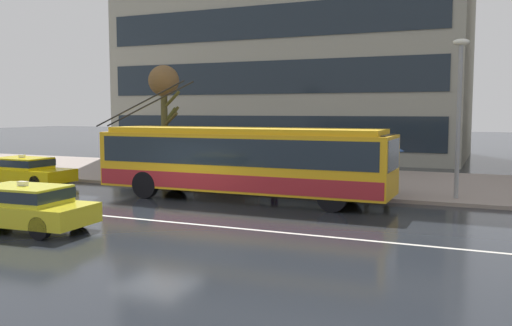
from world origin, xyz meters
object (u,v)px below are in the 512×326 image
(bus_shelter, at_px, (220,140))
(pedestrian_waiting_by_pole, at_px, (389,153))
(pedestrian_at_shelter, at_px, (274,164))
(pedestrian_approaching_curb, at_px, (368,164))
(trolleybus, at_px, (242,160))
(street_lamp, at_px, (459,103))
(taxi_oncoming_near, at_px, (21,205))
(pedestrian_walking_past, at_px, (347,153))
(street_tree_bare, at_px, (164,88))
(taxi_queued_behind_bus, at_px, (24,170))

(bus_shelter, relative_size, pedestrian_waiting_by_pole, 1.83)
(bus_shelter, height_order, pedestrian_waiting_by_pole, bus_shelter)
(pedestrian_at_shelter, xyz_separation_m, pedestrian_approaching_curb, (3.65, 1.19, 0.04))
(trolleybus, xyz_separation_m, street_lamp, (7.46, 2.74, 2.13))
(taxi_oncoming_near, xyz_separation_m, pedestrian_waiting_by_pole, (8.51, 9.92, 1.05))
(trolleybus, bearing_deg, pedestrian_at_shelter, 83.20)
(bus_shelter, distance_m, pedestrian_waiting_by_pole, 7.69)
(taxi_oncoming_near, bearing_deg, pedestrian_walking_past, 53.23)
(street_lamp, bearing_deg, pedestrian_waiting_by_pole, -177.21)
(street_lamp, bearing_deg, bus_shelter, 176.80)
(pedestrian_approaching_curb, height_order, street_tree_bare, street_tree_bare)
(taxi_oncoming_near, relative_size, pedestrian_walking_past, 2.19)
(trolleybus, bearing_deg, pedestrian_approaching_curb, 43.35)
(taxi_queued_behind_bus, relative_size, street_tree_bare, 0.84)
(taxi_queued_behind_bus, distance_m, bus_shelter, 8.94)
(bus_shelter, bearing_deg, pedestrian_waiting_by_pole, -5.12)
(taxi_queued_behind_bus, xyz_separation_m, street_tree_bare, (5.07, 3.73, 3.74))
(taxi_oncoming_near, height_order, pedestrian_waiting_by_pole, pedestrian_waiting_by_pole)
(street_lamp, bearing_deg, pedestrian_at_shelter, -178.36)
(taxi_queued_behind_bus, bearing_deg, street_tree_bare, 36.34)
(taxi_queued_behind_bus, bearing_deg, bus_shelter, 23.92)
(taxi_queued_behind_bus, relative_size, pedestrian_at_shelter, 2.71)
(taxi_oncoming_near, bearing_deg, trolleybus, 64.34)
(bus_shelter, relative_size, pedestrian_at_shelter, 2.19)
(street_tree_bare, bearing_deg, pedestrian_approaching_curb, 1.62)
(trolleybus, height_order, taxi_queued_behind_bus, trolleybus)
(pedestrian_approaching_curb, relative_size, street_lamp, 0.30)
(street_lamp, bearing_deg, taxi_oncoming_near, -137.51)
(pedestrian_at_shelter, xyz_separation_m, street_lamp, (7.16, 0.21, 2.51))
(taxi_oncoming_near, xyz_separation_m, bus_shelter, (0.85, 10.61, 1.34))
(taxi_oncoming_near, distance_m, pedestrian_at_shelter, 10.56)
(pedestrian_walking_past, relative_size, street_tree_bare, 0.38)
(taxi_queued_behind_bus, relative_size, pedestrian_waiting_by_pole, 2.27)
(pedestrian_waiting_by_pole, bearing_deg, bus_shelter, 174.88)
(bus_shelter, relative_size, street_lamp, 0.63)
(taxi_oncoming_near, bearing_deg, street_lamp, 42.49)
(pedestrian_at_shelter, bearing_deg, taxi_oncoming_near, -111.16)
(trolleybus, distance_m, bus_shelter, 4.28)
(bus_shelter, xyz_separation_m, street_lamp, (10.12, -0.57, 1.60))
(trolleybus, distance_m, street_lamp, 8.23)
(taxi_queued_behind_bus, height_order, pedestrian_walking_past, pedestrian_walking_past)
(pedestrian_at_shelter, xyz_separation_m, street_tree_bare, (-5.97, 0.92, 3.31))
(bus_shelter, bearing_deg, pedestrian_at_shelter, -14.61)
(pedestrian_waiting_by_pole, bearing_deg, street_lamp, 2.79)
(pedestrian_walking_past, bearing_deg, trolleybus, -149.34)
(bus_shelter, height_order, pedestrian_approaching_curb, bus_shelter)
(pedestrian_waiting_by_pole, distance_m, street_tree_bare, 11.03)
(bus_shelter, bearing_deg, taxi_oncoming_near, -94.58)
(pedestrian_approaching_curb, bearing_deg, pedestrian_waiting_by_pole, -46.43)
(taxi_queued_behind_bus, height_order, pedestrian_approaching_curb, pedestrian_approaching_curb)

